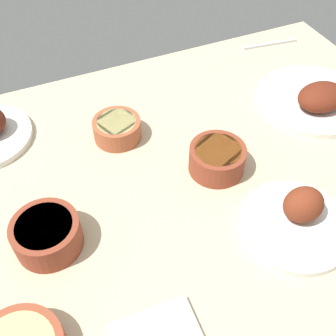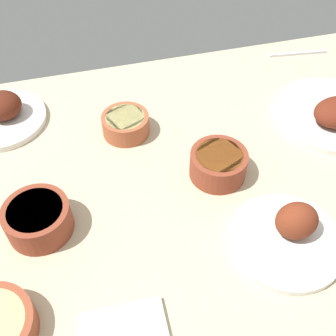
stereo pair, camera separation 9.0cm
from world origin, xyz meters
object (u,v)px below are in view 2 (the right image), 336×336
(bowl_soup, at_px, (218,164))
(spoon_loose, at_px, (298,54))
(plate_center_main, at_px, (1,114))
(bowl_cream, at_px, (38,218))
(plate_near_viewer, at_px, (335,113))
(plate_far_side, at_px, (289,234))
(bowl_potatoes, at_px, (126,124))

(bowl_soup, height_order, spoon_loose, bowl_soup)
(plate_center_main, relative_size, bowl_cream, 1.77)
(plate_center_main, height_order, plate_near_viewer, plate_center_main)
(plate_far_side, xyz_separation_m, spoon_loose, (0.33, 0.60, -0.02))
(bowl_soup, relative_size, spoon_loose, 0.70)
(bowl_potatoes, relative_size, bowl_cream, 0.89)
(plate_center_main, bearing_deg, bowl_cream, -78.18)
(plate_near_viewer, xyz_separation_m, bowl_soup, (-0.35, -0.10, 0.01))
(bowl_potatoes, bearing_deg, bowl_cream, -132.98)
(plate_far_side, height_order, bowl_cream, plate_far_side)
(plate_far_side, relative_size, bowl_cream, 1.70)
(plate_near_viewer, xyz_separation_m, spoon_loose, (0.06, 0.30, -0.02))
(plate_near_viewer, relative_size, spoon_loose, 1.63)
(plate_center_main, relative_size, plate_near_viewer, 0.78)
(plate_near_viewer, bearing_deg, bowl_cream, -169.01)
(plate_center_main, distance_m, plate_far_side, 0.74)
(bowl_potatoes, relative_size, spoon_loose, 0.64)
(plate_center_main, xyz_separation_m, bowl_potatoes, (0.30, -0.12, 0.00))
(bowl_potatoes, distance_m, bowl_soup, 0.25)
(plate_far_side, xyz_separation_m, bowl_potatoes, (-0.24, 0.39, 0.00))
(plate_far_side, xyz_separation_m, plate_near_viewer, (0.27, 0.30, -0.00))
(plate_near_viewer, xyz_separation_m, bowl_potatoes, (-0.52, 0.09, 0.01))
(plate_far_side, bearing_deg, spoon_loose, 61.02)
(plate_center_main, distance_m, plate_near_viewer, 0.84)
(bowl_potatoes, distance_m, spoon_loose, 0.61)
(plate_near_viewer, height_order, bowl_potatoes, plate_near_viewer)
(plate_far_side, distance_m, bowl_soup, 0.21)
(plate_center_main, xyz_separation_m, plate_near_viewer, (0.81, -0.22, -0.00))
(bowl_potatoes, height_order, spoon_loose, bowl_potatoes)
(plate_center_main, xyz_separation_m, bowl_soup, (0.47, -0.31, 0.01))
(bowl_cream, xyz_separation_m, spoon_loose, (0.79, 0.44, -0.03))
(bowl_potatoes, bearing_deg, plate_far_side, -57.97)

